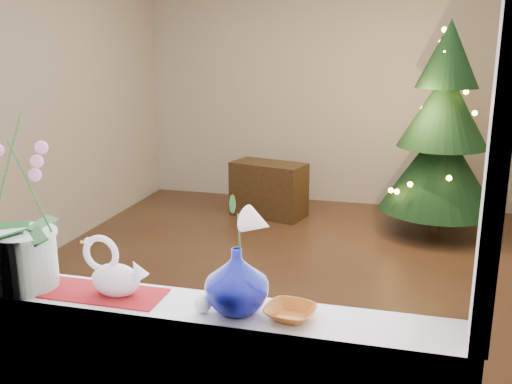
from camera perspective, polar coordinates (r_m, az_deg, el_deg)
ground at (r=4.65m, az=3.43°, el=-8.93°), size 5.00×5.00×0.00m
wall_back at (r=6.75m, az=7.89°, el=10.20°), size 4.50×0.10×2.70m
wall_front at (r=1.94m, az=-10.79°, el=-0.82°), size 4.50×0.10×2.70m
wall_left at (r=5.21m, az=-21.61°, el=8.04°), size 0.10×5.00×2.70m
windowsill at (r=2.21m, az=-8.77°, el=-11.26°), size 2.20×0.26×0.04m
window_frame at (r=1.91m, az=-10.91°, el=9.61°), size 2.22×0.06×1.60m
runner at (r=2.37m, az=-17.38°, el=-9.35°), size 0.70×0.20×0.01m
orchid_pot at (r=2.35m, az=-22.68°, el=-0.23°), size 0.33×0.33×0.76m
swan at (r=2.25m, az=-13.93°, el=-7.37°), size 0.28×0.15×0.22m
blue_vase at (r=2.05m, az=-1.94°, el=-8.34°), size 0.35×0.35×0.28m
lily at (r=1.97m, az=-2.00°, el=-1.84°), size 0.15×0.09×0.21m
paperweight at (r=2.09m, az=-5.37°, el=-11.08°), size 0.08×0.08×0.07m
amber_dish at (r=2.05m, az=3.45°, el=-12.04°), size 0.18×0.18×0.04m
xmas_tree at (r=5.85m, az=18.17°, el=5.91°), size 1.47×1.47×2.08m
side_table at (r=6.28m, az=1.28°, el=0.27°), size 0.87×0.59×0.60m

